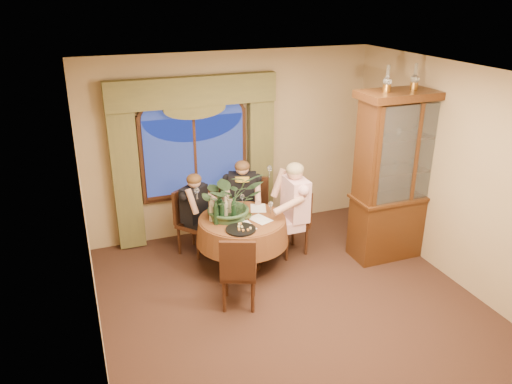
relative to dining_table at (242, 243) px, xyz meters
name	(u,v)px	position (x,y,z in m)	size (l,w,h in m)	color
floor	(298,312)	(0.27, -1.25, -0.38)	(5.00, 5.00, 0.00)	black
wall_back	(232,144)	(0.27, 1.25, 1.02)	(4.50, 4.50, 0.00)	#9C835B
wall_right	(465,180)	(2.52, -1.25, 1.02)	(5.00, 5.00, 0.00)	#9C835B
ceiling	(307,78)	(0.27, -1.25, 2.42)	(5.00, 5.00, 0.00)	white
window	(195,156)	(-0.33, 1.18, 0.92)	(1.62, 0.10, 1.32)	navy
arched_transom	(192,104)	(-0.33, 1.18, 1.71)	(1.60, 0.06, 0.44)	navy
drapery_left	(126,173)	(-1.36, 1.13, 0.80)	(0.38, 0.14, 2.32)	brown
drapery_right	(261,157)	(0.70, 1.13, 0.80)	(0.38, 0.14, 2.32)	brown
swag_valance	(193,91)	(-0.33, 1.10, 1.90)	(2.45, 0.16, 0.42)	brown
dining_table	(242,243)	(0.00, 0.00, 0.00)	(1.26, 1.26, 0.75)	maroon
china_cabinet	(403,176)	(2.24, -0.40, 0.82)	(1.48, 0.58, 2.40)	#361C0C
oil_lamp_left	(388,79)	(1.82, -0.40, 2.19)	(0.11, 0.11, 0.34)	#A5722D
oil_lamp_center	(415,77)	(2.24, -0.40, 2.19)	(0.11, 0.11, 0.34)	#A5722D
oil_lamp_right	(441,75)	(2.66, -0.40, 2.19)	(0.11, 0.11, 0.34)	#A5722D
chair_right	(290,223)	(0.78, 0.14, 0.10)	(0.42, 0.42, 0.96)	black
chair_back_right	(253,211)	(0.41, 0.71, 0.10)	(0.42, 0.42, 0.96)	black
chair_back	(195,223)	(-0.51, 0.64, 0.10)	(0.42, 0.42, 0.96)	black
chair_front_left	(239,270)	(-0.33, -0.83, 0.10)	(0.42, 0.42, 0.96)	black
person_pink	(295,211)	(0.79, 0.00, 0.35)	(0.52, 0.47, 1.44)	beige
person_back	(195,214)	(-0.51, 0.61, 0.25)	(0.45, 0.41, 1.24)	black
person_scarf	(243,201)	(0.26, 0.74, 0.28)	(0.47, 0.43, 1.31)	black
stoneware_vase	(230,207)	(-0.12, 0.14, 0.50)	(0.13, 0.13, 0.25)	#978464
centerpiece_plant	(230,177)	(-0.13, 0.11, 0.95)	(0.86, 0.95, 0.74)	#31502F
olive_bowl	(246,216)	(0.05, -0.02, 0.40)	(0.16, 0.16, 0.05)	#4F5C2D
cheese_platter	(241,229)	(-0.14, -0.34, 0.39)	(0.39, 0.39, 0.02)	black
wine_bottle_0	(234,210)	(-0.13, -0.05, 0.54)	(0.07, 0.07, 0.33)	black
wine_bottle_1	(211,209)	(-0.41, 0.06, 0.54)	(0.07, 0.07, 0.33)	tan
wine_bottle_2	(216,213)	(-0.38, -0.05, 0.54)	(0.07, 0.07, 0.33)	black
wine_bottle_3	(226,209)	(-0.22, 0.02, 0.54)	(0.07, 0.07, 0.33)	tan
wine_bottle_4	(219,205)	(-0.27, 0.16, 0.54)	(0.07, 0.07, 0.33)	black
wine_bottle_5	(222,211)	(-0.30, -0.05, 0.54)	(0.07, 0.07, 0.33)	black
tasting_paper_0	(260,219)	(0.21, -0.13, 0.38)	(0.21, 0.30, 0.00)	white
tasting_paper_1	(258,208)	(0.32, 0.22, 0.38)	(0.21, 0.30, 0.00)	white
tasting_paper_2	(245,226)	(-0.05, -0.25, 0.38)	(0.21, 0.30, 0.00)	white
wine_glass_person_pink	(271,207)	(0.41, 0.00, 0.46)	(0.07, 0.07, 0.18)	silver
wine_glass_person_back	(216,206)	(-0.26, 0.32, 0.46)	(0.07, 0.07, 0.18)	silver
wine_glass_person_scarf	(242,200)	(0.14, 0.39, 0.46)	(0.07, 0.07, 0.18)	silver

